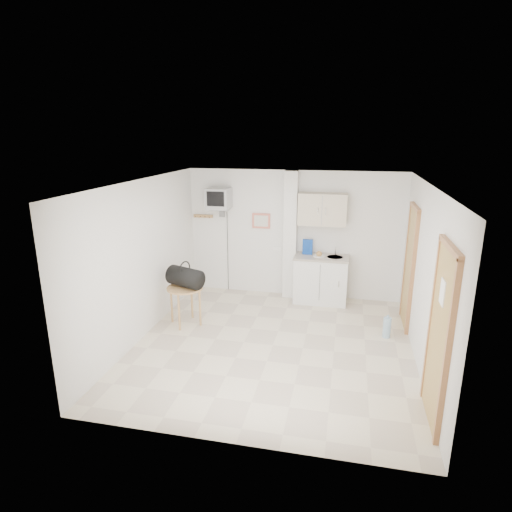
% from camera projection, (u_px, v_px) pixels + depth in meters
% --- Properties ---
extents(ground, '(4.50, 4.50, 0.00)m').
position_uv_depth(ground, '(273.00, 345.00, 6.64)').
color(ground, beige).
rests_on(ground, ground).
extents(room_envelope, '(4.24, 4.54, 2.55)m').
position_uv_depth(room_envelope, '(291.00, 249.00, 6.25)').
color(room_envelope, white).
rests_on(room_envelope, ground).
extents(kitchenette, '(1.03, 0.58, 2.10)m').
position_uv_depth(kitchenette, '(321.00, 262.00, 8.18)').
color(kitchenette, silver).
rests_on(kitchenette, ground).
extents(crt_television, '(0.44, 0.45, 2.15)m').
position_uv_depth(crt_television, '(219.00, 199.00, 8.30)').
color(crt_television, slate).
rests_on(crt_television, ground).
extents(round_table, '(0.61, 0.61, 0.67)m').
position_uv_depth(round_table, '(185.00, 292.00, 7.23)').
color(round_table, '#A67E43').
rests_on(round_table, ground).
extents(duffel_bag, '(0.69, 0.53, 0.45)m').
position_uv_depth(duffel_bag, '(185.00, 277.00, 7.19)').
color(duffel_bag, black).
rests_on(duffel_bag, round_table).
extents(water_bottle, '(0.13, 0.13, 0.38)m').
position_uv_depth(water_bottle, '(387.00, 327.00, 6.86)').
color(water_bottle, '#8FB1C8').
rests_on(water_bottle, ground).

